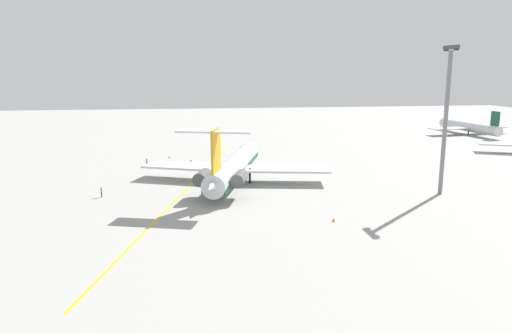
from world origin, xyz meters
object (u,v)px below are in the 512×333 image
at_px(ground_crew_near_tail, 101,191).
at_px(light_mast, 446,114).
at_px(safety_cone_nose, 191,160).
at_px(ground_crew_near_nose, 147,161).
at_px(main_jetliner, 234,166).
at_px(airliner_far_left, 467,126).
at_px(safety_cone_wingtip, 169,157).
at_px(safety_cone_tail, 334,220).

xyz_separation_m(ground_crew_near_tail, light_mast, (5.95, 56.30, 12.33)).
bearing_deg(safety_cone_nose, ground_crew_near_nose, -67.03).
xyz_separation_m(main_jetliner, light_mast, (13.01, 33.74, 10.22)).
distance_m(main_jetliner, airliner_far_left, 101.43).
bearing_deg(safety_cone_wingtip, ground_crew_near_nose, -27.15).
distance_m(main_jetliner, safety_cone_wingtip, 30.63).
bearing_deg(safety_cone_tail, ground_crew_near_tail, -117.98).
xyz_separation_m(safety_cone_wingtip, safety_cone_tail, (52.79, 24.12, 0.00)).
height_order(main_jetliner, ground_crew_near_tail, main_jetliner).
bearing_deg(light_mast, ground_crew_near_tail, -96.03).
xyz_separation_m(main_jetliner, safety_cone_nose, (-22.88, -7.69, -2.92)).
bearing_deg(light_mast, main_jetliner, -111.08).
bearing_deg(main_jetliner, safety_cone_wingtip, 41.15).
height_order(airliner_far_left, safety_cone_wingtip, airliner_far_left).
height_order(main_jetliner, light_mast, light_mast).
distance_m(ground_crew_near_nose, safety_cone_tail, 52.44).
height_order(safety_cone_nose, light_mast, light_mast).
xyz_separation_m(safety_cone_wingtip, light_mast, (40.71, 46.48, 13.15)).
bearing_deg(safety_cone_tail, safety_cone_wingtip, -155.44).
distance_m(airliner_far_left, ground_crew_near_nose, 107.71).
xyz_separation_m(ground_crew_near_nose, safety_cone_nose, (-4.07, 9.61, -0.80)).
height_order(main_jetliner, safety_cone_wingtip, main_jetliner).
xyz_separation_m(airliner_far_left, safety_cone_tail, (83.68, -71.41, -2.21)).
height_order(airliner_far_left, light_mast, light_mast).
bearing_deg(safety_cone_wingtip, airliner_far_left, 107.92).
xyz_separation_m(ground_crew_near_nose, safety_cone_wingtip, (-8.89, 4.56, -0.80)).
bearing_deg(safety_cone_tail, safety_cone_nose, -158.32).
height_order(ground_crew_near_nose, ground_crew_near_tail, ground_crew_near_tail).
bearing_deg(main_jetliner, safety_cone_tail, -139.15).
bearing_deg(ground_crew_near_tail, safety_cone_nose, -157.01).
bearing_deg(safety_cone_wingtip, light_mast, 48.79).
bearing_deg(ground_crew_near_nose, ground_crew_near_tail, -27.60).
height_order(main_jetliner, safety_cone_tail, main_jetliner).
bearing_deg(airliner_far_left, light_mast, 139.06).
height_order(ground_crew_near_tail, safety_cone_wingtip, ground_crew_near_tail).
bearing_deg(airliner_far_left, safety_cone_nose, 105.01).
height_order(airliner_far_left, safety_cone_tail, airliner_far_left).
xyz_separation_m(ground_crew_near_nose, ground_crew_near_tail, (25.87, -5.26, 0.02)).
distance_m(airliner_far_left, safety_cone_tail, 110.03).
bearing_deg(safety_cone_nose, safety_cone_wingtip, -133.68).
bearing_deg(ground_crew_near_tail, safety_cone_wingtip, -146.38).
bearing_deg(safety_cone_nose, main_jetliner, 18.58).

